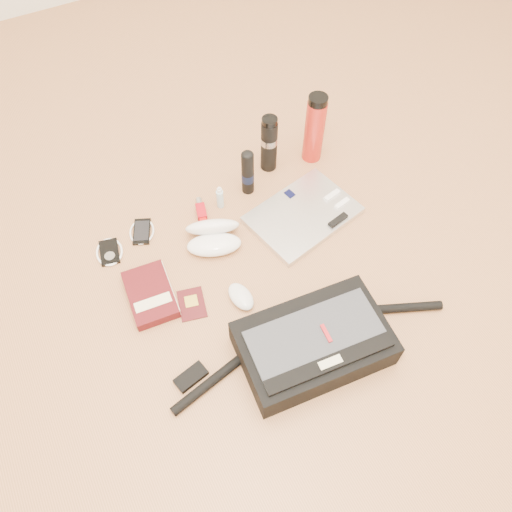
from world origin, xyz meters
name	(u,v)px	position (x,y,z in m)	size (l,w,h in m)	color
ground	(274,287)	(0.00, 0.00, 0.00)	(4.00, 4.00, 0.00)	#AF7649
messenger_bag	(313,344)	(-0.01, -0.25, 0.06)	(0.90, 0.31, 0.12)	black
laptop	(303,215)	(0.24, 0.21, 0.01)	(0.42, 0.33, 0.04)	silver
book	(151,294)	(-0.37, 0.16, 0.02)	(0.16, 0.23, 0.04)	#460C10
passport	(192,304)	(-0.26, 0.07, 0.00)	(0.11, 0.13, 0.01)	#430E12
mouse	(241,297)	(-0.12, 0.01, 0.02)	(0.08, 0.12, 0.04)	silver
sunglasses_case	(213,236)	(-0.10, 0.26, 0.04)	(0.23, 0.21, 0.11)	white
ipod	(109,252)	(-0.43, 0.39, 0.01)	(0.11, 0.12, 0.01)	black
phone	(142,231)	(-0.30, 0.42, 0.01)	(0.12, 0.13, 0.01)	black
inhaler	(201,211)	(-0.08, 0.39, 0.02)	(0.05, 0.12, 0.03)	#A20C16
spray_bottle	(220,198)	(0.00, 0.40, 0.04)	(0.03, 0.03, 0.10)	#AED6E5
aerosol_can	(248,172)	(0.12, 0.42, 0.10)	(0.05, 0.05, 0.20)	black
thermos_black	(269,144)	(0.25, 0.49, 0.12)	(0.07, 0.07, 0.24)	black
thermos_red	(315,129)	(0.42, 0.46, 0.14)	(0.09, 0.09, 0.29)	#B5241B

